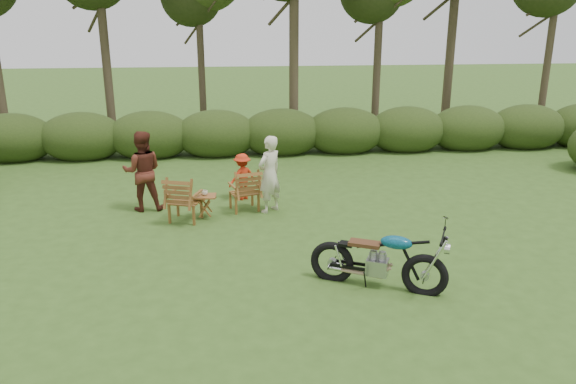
{
  "coord_description": "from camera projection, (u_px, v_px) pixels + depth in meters",
  "views": [
    {
      "loc": [
        -1.64,
        -8.04,
        4.13
      ],
      "look_at": [
        -0.54,
        2.1,
        0.9
      ],
      "focal_mm": 35.0,
      "sensor_mm": 36.0,
      "label": 1
    }
  ],
  "objects": [
    {
      "name": "motorcycle",
      "position": [
        376.0,
        286.0,
        8.94
      ],
      "size": [
        2.2,
        1.61,
        1.18
      ],
      "primitive_type": null,
      "rotation": [
        0.0,
        0.0,
        -0.45
      ],
      "color": "#0C7AA1",
      "rests_on": "ground"
    },
    {
      "name": "adult_a",
      "position": [
        270.0,
        211.0,
        12.34
      ],
      "size": [
        0.73,
        0.71,
        1.69
      ],
      "primitive_type": "imported",
      "rotation": [
        0.0,
        0.0,
        3.86
      ],
      "color": "beige",
      "rests_on": "ground"
    },
    {
      "name": "tree_line",
      "position": [
        295.0,
        26.0,
        17.16
      ],
      "size": [
        22.52,
        11.62,
        8.14
      ],
      "color": "#3B3020",
      "rests_on": "ground"
    },
    {
      "name": "adult_b",
      "position": [
        146.0,
        209.0,
        12.46
      ],
      "size": [
        0.9,
        0.72,
        1.76
      ],
      "primitive_type": "imported",
      "rotation": [
        0.0,
        0.0,
        3.21
      ],
      "color": "#532317",
      "rests_on": "ground"
    },
    {
      "name": "cup",
      "position": [
        204.0,
        193.0,
        11.81
      ],
      "size": [
        0.17,
        0.17,
        0.1
      ],
      "primitive_type": "imported",
      "rotation": [
        0.0,
        0.0,
        -0.42
      ],
      "color": "beige",
      "rests_on": "side_table"
    },
    {
      "name": "ground",
      "position": [
        336.0,
        283.0,
        9.03
      ],
      "size": [
        80.0,
        80.0,
        0.0
      ],
      "primitive_type": "plane",
      "color": "#304D19",
      "rests_on": "ground"
    },
    {
      "name": "lawn_chair_left",
      "position": [
        186.0,
        220.0,
        11.78
      ],
      "size": [
        0.85,
        0.85,
        0.98
      ],
      "primitive_type": null,
      "rotation": [
        0.0,
        0.0,
        2.83
      ],
      "color": "brown",
      "rests_on": "ground"
    },
    {
      "name": "lawn_chair_right",
      "position": [
        245.0,
        210.0,
        12.43
      ],
      "size": [
        0.8,
        0.8,
        0.95
      ],
      "primitive_type": null,
      "rotation": [
        0.0,
        0.0,
        3.42
      ],
      "color": "brown",
      "rests_on": "ground"
    },
    {
      "name": "child",
      "position": [
        243.0,
        199.0,
        13.16
      ],
      "size": [
        0.81,
        0.73,
        1.09
      ],
      "primitive_type": "imported",
      "rotation": [
        0.0,
        0.0,
        3.72
      ],
      "color": "red",
      "rests_on": "ground"
    },
    {
      "name": "side_table",
      "position": [
        205.0,
        207.0,
        11.88
      ],
      "size": [
        0.51,
        0.43,
        0.5
      ],
      "primitive_type": null,
      "rotation": [
        0.0,
        0.0,
        -0.06
      ],
      "color": "brown",
      "rests_on": "ground"
    }
  ]
}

